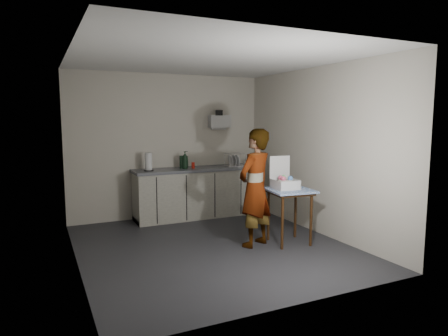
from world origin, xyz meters
name	(u,v)px	position (x,y,z in m)	size (l,w,h in m)	color
ground	(212,246)	(0.00, 0.00, 0.00)	(4.00, 4.00, 0.00)	#26252A
wall_back	(168,146)	(0.00, 1.99, 1.30)	(3.60, 0.02, 2.60)	beige
wall_right	(316,151)	(1.79, 0.00, 1.30)	(0.02, 4.00, 2.60)	beige
wall_left	(74,161)	(-1.79, 0.00, 1.30)	(0.02, 4.00, 2.60)	beige
ceiling	(211,59)	(0.00, 0.00, 2.60)	(3.60, 4.00, 0.01)	white
kitchen_counter	(195,194)	(0.40, 1.70, 0.43)	(2.24, 0.62, 0.91)	black
wall_shelf	(220,121)	(1.00, 1.92, 1.75)	(0.42, 0.18, 0.37)	silver
side_table	(290,196)	(1.08, -0.33, 0.69)	(0.68, 0.68, 0.79)	#3E1F0E
standing_man	(255,188)	(0.57, -0.22, 0.83)	(0.61, 0.40, 1.67)	#B2A593
soap_bottle	(185,160)	(0.21, 1.68, 1.07)	(0.12, 0.12, 0.31)	black
soda_can	(193,165)	(0.35, 1.65, 0.96)	(0.06, 0.06, 0.11)	red
dark_bottle	(181,162)	(0.15, 1.72, 1.03)	(0.07, 0.07, 0.23)	black
paper_towel	(149,162)	(-0.46, 1.67, 1.06)	(0.17, 0.17, 0.31)	black
dish_rack	(234,163)	(1.18, 1.65, 0.97)	(0.35, 0.27, 0.25)	silver
bakery_box	(284,182)	(1.04, -0.25, 0.90)	(0.35, 0.36, 0.46)	silver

